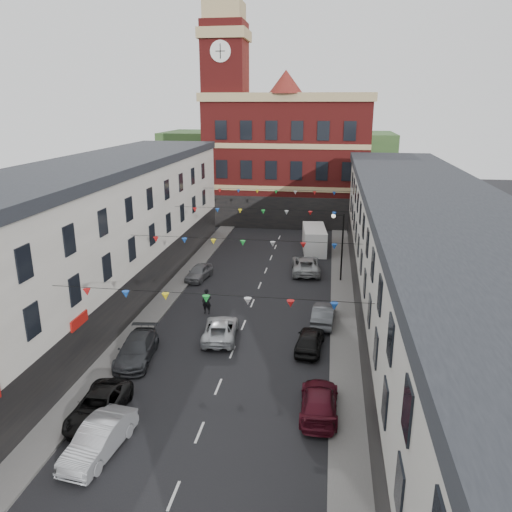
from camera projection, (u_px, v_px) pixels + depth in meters
The scene contains 20 objects.
ground at pixel (232, 352), 31.00m from camera, with size 160.00×160.00×0.00m, color black.
pavement_left at pixel (138, 330), 33.85m from camera, with size 1.80×64.00×0.15m, color #605E5B.
pavement_right at pixel (344, 344), 31.89m from camera, with size 1.80×64.00×0.15m, color #605E5B.
terrace_left at pixel (55, 257), 32.05m from camera, with size 8.40×56.00×10.70m.
terrace_right at pixel (434, 283), 28.85m from camera, with size 8.40×56.00×9.70m.
civic_building at pixel (288, 157), 64.49m from camera, with size 20.60×13.30×18.50m.
clock_tower at pixel (226, 102), 60.77m from camera, with size 5.60×5.60×30.00m.
distant_hill at pixel (277, 161), 88.72m from camera, with size 40.00×14.00×10.00m, color #2B5025.
street_lamp at pixel (340, 238), 42.16m from camera, with size 1.10×0.36×6.00m.
car_left_b at pixel (99, 439), 21.87m from camera, with size 1.53×4.38×1.44m, color #A8ABB0.
car_left_c at pixel (99, 406), 24.36m from camera, with size 2.13×4.61×1.28m, color black.
car_left_d at pixel (137, 349), 29.91m from camera, with size 1.96×4.83×1.40m, color #36393D.
car_left_e at pixel (199, 272), 43.70m from camera, with size 1.52×3.78×1.29m, color gray.
car_right_c at pixel (319, 401), 24.72m from camera, with size 1.85×4.55×1.32m, color #50101D.
car_right_d at pixel (310, 340), 31.12m from camera, with size 1.59×3.96×1.35m, color black.
car_right_e at pixel (324, 314), 34.89m from camera, with size 1.46×4.19×1.38m, color #54585D.
car_right_f at pixel (306, 265), 45.43m from camera, with size 2.44×5.30×1.47m, color #A4A7A9.
moving_car at pixel (220, 329), 32.71m from camera, with size 2.11×4.57×1.27m, color silver.
white_van at pixel (314, 239), 51.82m from camera, with size 2.21×5.75×2.54m, color white.
pedestrian at pixel (207, 301), 36.44m from camera, with size 0.70×0.46×1.91m, color black.
Camera 1 is at (5.60, -27.35, 14.82)m, focal length 35.00 mm.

